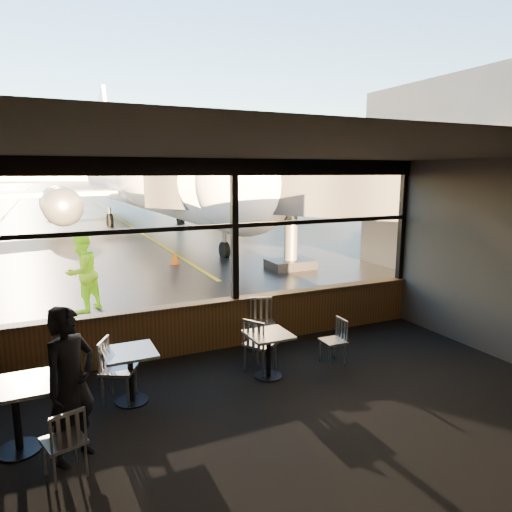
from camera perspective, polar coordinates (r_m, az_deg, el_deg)
ground_plane at (r=127.77m, az=-23.50°, el=8.13°), size 520.00×520.00×0.00m
carpet_floor at (r=6.49m, az=8.06°, el=-19.74°), size 8.00×6.00×0.01m
ceiling at (r=5.62m, az=8.99°, el=12.74°), size 8.00×6.00×0.04m
window_sill at (r=8.75m, az=-2.61°, el=-8.31°), size 8.00×0.28×0.90m
window_header at (r=8.29m, az=-2.78°, el=11.04°), size 8.00×0.18×0.30m
mullion_centre at (r=8.36m, az=-2.71°, el=3.13°), size 0.12×0.12×2.60m
mullion_right at (r=10.48m, az=17.80°, el=4.13°), size 0.12×0.12×2.60m
window_transom at (r=8.34m, az=-2.71°, el=3.81°), size 8.00×0.10×0.08m
airliner at (r=28.58m, az=-13.51°, el=14.28°), size 30.32×35.88×10.62m
jet_bridge at (r=14.81m, az=2.28°, el=7.25°), size 9.15×11.18×4.88m
cafe_table_near at (r=7.48m, az=1.57°, el=-12.31°), size 0.67×0.67×0.74m
cafe_table_mid at (r=6.96m, az=-15.37°, el=-14.34°), size 0.71×0.71×0.78m
cafe_table_left at (r=6.33m, az=-27.73°, el=-17.53°), size 0.77×0.77×0.84m
chair_near_e at (r=8.06m, az=9.58°, el=-10.51°), size 0.45×0.45×0.80m
chair_near_w at (r=7.65m, az=0.55°, el=-10.98°), size 0.70×0.70×0.94m
chair_near_n at (r=8.54m, az=0.82°, el=-8.56°), size 0.66×0.66×0.96m
chair_mid_w at (r=7.00m, az=-16.78°, el=-13.53°), size 0.69×0.69×0.94m
chair_left_s at (r=5.66m, az=-22.89°, el=-20.57°), size 0.57×0.57×0.85m
passenger at (r=5.71m, az=-22.14°, el=-14.71°), size 0.79×0.76×1.82m
ground_crew at (r=11.49m, az=-20.93°, el=-1.92°), size 1.15×1.14×1.88m
cone_nose at (r=16.64m, az=-10.13°, el=-0.19°), size 0.34×0.34×0.48m
terminal_annex at (r=16.59m, az=27.78°, el=8.36°), size 5.00×7.00×6.00m
hangar_mid at (r=192.72m, az=-24.12°, el=10.07°), size 38.00×15.00×10.00m
hangar_right at (r=196.13m, az=-5.99°, el=11.19°), size 50.00×20.00×12.00m
fuel_tank_c at (r=189.81m, az=-27.11°, el=9.24°), size 8.00×8.00×6.00m
treeline at (r=217.73m, az=-24.24°, el=10.27°), size 360.00×3.00×12.00m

